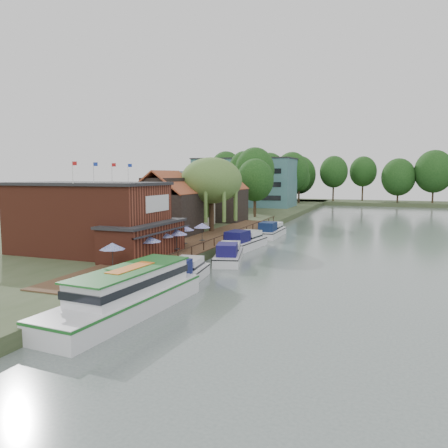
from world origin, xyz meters
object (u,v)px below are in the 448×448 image
(cruiser_3, at_px, (271,229))
(umbrella_2, at_px, (164,243))
(cruiser_1, at_px, (229,251))
(cruiser_2, at_px, (244,239))
(cruiser_0, at_px, (183,270))
(umbrella_3, at_px, (176,241))
(tour_boat, at_px, (125,291))
(umbrella_0, at_px, (113,257))
(hotel_block, at_px, (245,182))
(cottage_c, at_px, (223,197))
(willow, at_px, (211,195))
(umbrella_1, at_px, (149,249))
(umbrella_5, at_px, (202,233))
(pub, at_px, (104,218))
(cottage_a, at_px, (166,203))
(cottage_b, at_px, (179,199))
(swan, at_px, (169,295))
(umbrella_4, at_px, (184,236))

(cruiser_3, bearing_deg, umbrella_2, -100.55)
(cruiser_1, distance_m, cruiser_2, 8.23)
(cruiser_0, height_order, cruiser_1, cruiser_0)
(umbrella_3, height_order, cruiser_1, umbrella_3)
(tour_boat, bearing_deg, umbrella_0, 134.03)
(hotel_block, distance_m, cottage_c, 37.90)
(willow, xyz_separation_m, cruiser_0, (7.38, -24.55, -5.11))
(umbrella_1, relative_size, umbrella_5, 1.00)
(pub, distance_m, cruiser_1, 13.08)
(tour_boat, bearing_deg, hotel_block, 106.59)
(umbrella_1, height_order, cruiser_3, umbrella_1)
(umbrella_2, distance_m, cruiser_0, 7.30)
(cruiser_2, bearing_deg, cottage_a, 179.17)
(cottage_b, bearing_deg, umbrella_5, -55.86)
(cottage_b, distance_m, umbrella_2, 26.32)
(umbrella_5, distance_m, cruiser_1, 6.14)
(cruiser_0, bearing_deg, cruiser_3, 83.05)
(cruiser_2, height_order, tour_boat, tour_boat)
(pub, relative_size, cottage_b, 2.08)
(hotel_block, xyz_separation_m, swan, (19.91, -79.93, -6.93))
(umbrella_0, xyz_separation_m, cruiser_0, (5.16, 2.41, -1.19))
(umbrella_4, xyz_separation_m, cruiser_2, (4.56, 7.23, -1.09))
(cottage_a, xyz_separation_m, umbrella_1, (7.41, -17.36, -2.96))
(umbrella_1, relative_size, cruiser_1, 0.26)
(hotel_block, xyz_separation_m, cottage_b, (4.00, -46.00, -1.90))
(umbrella_2, bearing_deg, umbrella_4, 93.66)
(cruiser_2, bearing_deg, cottage_c, 123.41)
(cruiser_0, bearing_deg, umbrella_4, 107.92)
(umbrella_2, relative_size, umbrella_3, 1.00)
(hotel_block, distance_m, cruiser_1, 68.70)
(willow, bearing_deg, umbrella_2, -82.01)
(willow, relative_size, umbrella_4, 4.39)
(cottage_b, height_order, cruiser_2, cottage_b)
(cruiser_0, bearing_deg, tour_boat, -96.44)
(willow, bearing_deg, cottage_b, 146.31)
(cruiser_0, height_order, swan, cruiser_0)
(willow, height_order, umbrella_2, willow)
(cottage_a, height_order, umbrella_3, cottage_a)
(cottage_b, bearing_deg, tour_boat, -68.61)
(umbrella_2, bearing_deg, umbrella_3, 77.54)
(cottage_a, distance_m, cottage_b, 10.44)
(cruiser_2, bearing_deg, cruiser_3, 94.14)
(umbrella_5, xyz_separation_m, cruiser_1, (4.65, -3.82, -1.21))
(willow, xyz_separation_m, swan, (8.41, -28.93, -5.99))
(umbrella_2, xyz_separation_m, cruiser_1, (5.20, 4.45, -1.21))
(cruiser_0, relative_size, cruiser_1, 1.02)
(cruiser_0, bearing_deg, cruiser_1, 80.13)
(hotel_block, relative_size, umbrella_0, 10.69)
(cottage_c, height_order, umbrella_2, cottage_c)
(cottage_c, relative_size, cruiser_1, 0.94)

